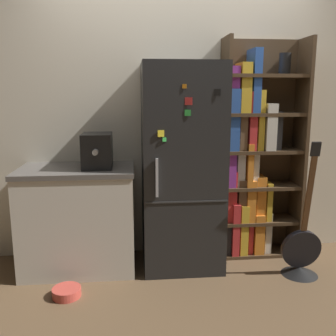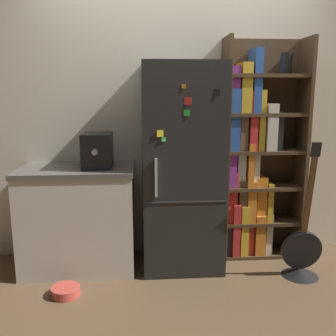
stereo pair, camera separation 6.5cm
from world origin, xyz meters
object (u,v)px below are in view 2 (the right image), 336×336
bookshelf (253,160)px  pet_bowl (66,291)px  guitar (301,257)px  refrigerator (182,168)px  espresso_machine (97,150)px

bookshelf → pet_bowl: 1.91m
guitar → bookshelf: bearing=120.8°
refrigerator → bookshelf: bookshelf is taller
bookshelf → pet_bowl: bearing=-157.8°
refrigerator → espresso_machine: bearing=-179.5°
refrigerator → guitar: size_ratio=1.53×
refrigerator → pet_bowl: bearing=-152.3°
guitar → pet_bowl: size_ratio=5.27×
espresso_machine → guitar: bearing=-10.8°
refrigerator → espresso_machine: 0.72m
bookshelf → guitar: 0.92m
bookshelf → espresso_machine: 1.38m
pet_bowl → bookshelf: bearing=22.2°
bookshelf → espresso_machine: bearing=-173.0°
espresso_machine → bookshelf: bearing=7.0°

